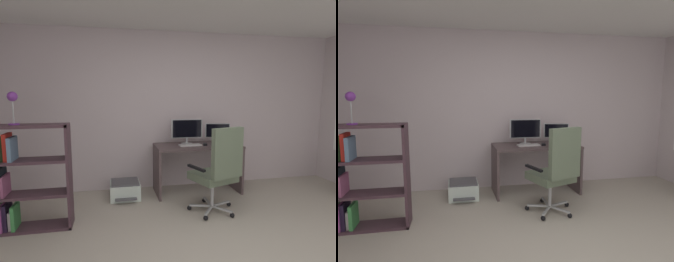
{
  "view_description": "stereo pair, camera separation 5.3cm",
  "coord_description": "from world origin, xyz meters",
  "views": [
    {
      "loc": [
        -1.03,
        -1.96,
        1.54
      ],
      "look_at": [
        -0.25,
        1.79,
        1.03
      ],
      "focal_mm": 29.47,
      "sensor_mm": 36.0,
      "label": 1
    },
    {
      "loc": [
        -0.98,
        -1.97,
        1.54
      ],
      "look_at": [
        -0.25,
        1.79,
        1.03
      ],
      "focal_mm": 29.47,
      "sensor_mm": 36.0,
      "label": 2
    }
  ],
  "objects": [
    {
      "name": "bookshelf",
      "position": [
        -2.07,
        1.3,
        0.59
      ],
      "size": [
        0.9,
        0.28,
        1.21
      ],
      "color": "#462E38",
      "rests_on": "ground"
    },
    {
      "name": "printer",
      "position": [
        -0.85,
        2.05,
        0.12
      ],
      "size": [
        0.44,
        0.51,
        0.25
      ],
      "color": "silver",
      "rests_on": "ground"
    },
    {
      "name": "office_chair",
      "position": [
        0.29,
        1.23,
        0.6
      ],
      "size": [
        0.64,
        0.69,
        1.14
      ],
      "color": "#B7BABC",
      "rests_on": "ground"
    },
    {
      "name": "monitor_main",
      "position": [
        0.14,
        2.18,
        0.99
      ],
      "size": [
        0.5,
        0.18,
        0.39
      ],
      "color": "#B2B5B7",
      "rests_on": "desk"
    },
    {
      "name": "desk",
      "position": [
        0.28,
        2.09,
        0.55
      ],
      "size": [
        1.32,
        0.62,
        0.76
      ],
      "color": "#534244",
      "rests_on": "ground"
    },
    {
      "name": "wall_back",
      "position": [
        0.0,
        2.51,
        1.27
      ],
      "size": [
        5.57,
        0.1,
        2.53
      ],
      "primitive_type": "cube",
      "color": "silver",
      "rests_on": "ground"
    },
    {
      "name": "computer_mouse",
      "position": [
        0.38,
        2.0,
        0.78
      ],
      "size": [
        0.08,
        0.11,
        0.03
      ],
      "primitive_type": "cube",
      "rotation": [
        0.0,
        0.0,
        -0.25
      ],
      "color": "black",
      "rests_on": "desk"
    },
    {
      "name": "desk_lamp",
      "position": [
        -2.06,
        1.3,
        1.47
      ],
      "size": [
        0.11,
        0.11,
        0.36
      ],
      "color": "purple",
      "rests_on": "bookshelf"
    },
    {
      "name": "keyboard",
      "position": [
        0.15,
        2.03,
        0.77
      ],
      "size": [
        0.35,
        0.15,
        0.02
      ],
      "primitive_type": "cube",
      "rotation": [
        0.0,
        0.0,
        0.07
      ],
      "color": "silver",
      "rests_on": "desk"
    },
    {
      "name": "monitor_secondary",
      "position": [
        0.65,
        2.18,
        0.94
      ],
      "size": [
        0.39,
        0.18,
        0.32
      ],
      "color": "#B2B5B7",
      "rests_on": "desk"
    }
  ]
}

